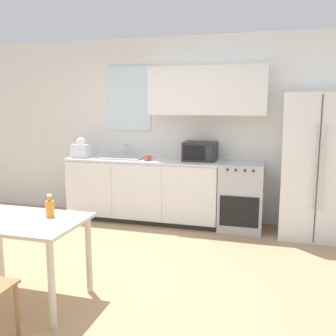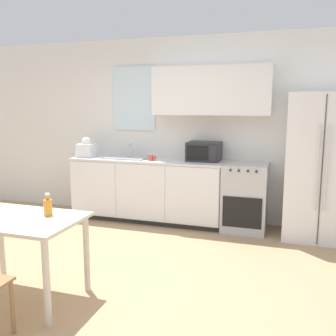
# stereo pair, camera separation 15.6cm
# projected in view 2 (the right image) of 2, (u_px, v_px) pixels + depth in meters

# --- Properties ---
(ground_plane) EXTENTS (12.00, 12.00, 0.00)m
(ground_plane) POSITION_uv_depth(u_px,v_px,m) (111.00, 276.00, 3.79)
(ground_plane) COLOR tan
(wall_back) EXTENTS (12.00, 0.38, 2.70)m
(wall_back) POSITION_uv_depth(u_px,v_px,m) (180.00, 124.00, 5.59)
(wall_back) COLOR silver
(wall_back) RESTS_ON ground_plane
(kitchen_counter) EXTENTS (2.29, 0.63, 0.93)m
(kitchen_counter) POSITION_uv_depth(u_px,v_px,m) (148.00, 189.00, 5.59)
(kitchen_counter) COLOR #333333
(kitchen_counter) RESTS_ON ground_plane
(oven_range) EXTENTS (0.59, 0.62, 0.93)m
(oven_range) POSITION_uv_depth(u_px,v_px,m) (245.00, 197.00, 5.15)
(oven_range) COLOR #B7BABC
(oven_range) RESTS_ON ground_plane
(refrigerator) EXTENTS (0.84, 0.72, 1.87)m
(refrigerator) POSITION_uv_depth(u_px,v_px,m) (320.00, 167.00, 4.76)
(refrigerator) COLOR white
(refrigerator) RESTS_ON ground_plane
(kitchen_sink) EXTENTS (0.62, 0.44, 0.21)m
(kitchen_sink) POSITION_uv_depth(u_px,v_px,m) (127.00, 157.00, 5.62)
(kitchen_sink) COLOR #B7BABC
(kitchen_sink) RESTS_ON kitchen_counter
(microwave) EXTENTS (0.46, 0.38, 0.27)m
(microwave) POSITION_uv_depth(u_px,v_px,m) (204.00, 151.00, 5.32)
(microwave) COLOR #282828
(microwave) RESTS_ON kitchen_counter
(coffee_mug) EXTENTS (0.11, 0.08, 0.09)m
(coffee_mug) POSITION_uv_depth(u_px,v_px,m) (151.00, 158.00, 5.34)
(coffee_mug) COLOR #BF4C3F
(coffee_mug) RESTS_ON kitchen_counter
(grocery_bag_0) EXTENTS (0.26, 0.22, 0.30)m
(grocery_bag_0) POSITION_uv_depth(u_px,v_px,m) (86.00, 149.00, 5.71)
(grocery_bag_0) COLOR white
(grocery_bag_0) RESTS_ON kitchen_counter
(dining_table) EXTENTS (1.09, 0.72, 0.75)m
(dining_table) POSITION_uv_depth(u_px,v_px,m) (19.00, 230.00, 3.28)
(dining_table) COLOR beige
(dining_table) RESTS_ON ground_plane
(drink_bottle) EXTENTS (0.08, 0.08, 0.20)m
(drink_bottle) POSITION_uv_depth(u_px,v_px,m) (48.00, 207.00, 3.30)
(drink_bottle) COLOR orange
(drink_bottle) RESTS_ON dining_table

